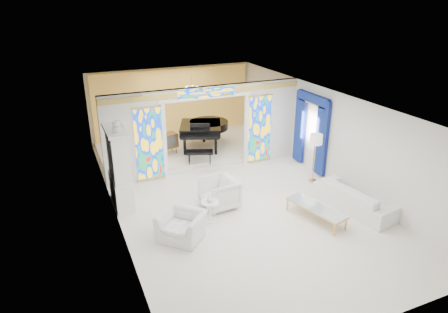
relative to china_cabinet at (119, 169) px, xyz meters
name	(u,v)px	position (x,y,z in m)	size (l,w,h in m)	color
floor	(230,193)	(3.22, -0.60, -1.17)	(12.00, 12.00, 0.00)	silver
ceiling	(230,100)	(3.22, -0.60, 1.83)	(7.00, 12.00, 0.02)	white
wall_back	(173,103)	(3.22, 5.40, 0.33)	(7.00, 0.02, 3.00)	silver
wall_front	(371,263)	(3.22, -6.60, 0.33)	(7.00, 0.02, 3.00)	silver
wall_left	(111,167)	(-0.28, -0.60, 0.33)	(0.02, 12.00, 3.00)	silver
wall_right	(326,134)	(6.72, -0.60, 0.33)	(0.02, 12.00, 3.00)	silver
partition_wall	(206,125)	(3.22, 1.40, 0.48)	(7.00, 0.22, 3.00)	silver
stained_glass_left	(149,144)	(1.19, 1.29, 0.13)	(0.90, 0.04, 2.40)	gold
stained_glass_right	(260,129)	(5.25, 1.29, 0.13)	(0.90, 0.04, 2.40)	gold
stained_glass_transom	(207,92)	(3.22, 1.29, 1.65)	(2.00, 0.04, 0.34)	gold
alcove_platform	(188,148)	(3.22, 3.50, -1.08)	(6.80, 3.80, 0.18)	silver
gold_curtain_back	(174,103)	(3.22, 5.28, 0.33)	(6.70, 0.10, 2.90)	#EAB351
chandelier	(192,87)	(3.42, 3.40, 1.38)	(0.48, 0.48, 0.30)	gold
blue_drapes	(311,126)	(6.62, 0.10, 0.41)	(0.14, 1.85, 2.65)	navy
china_cabinet	(119,169)	(0.00, 0.00, 0.00)	(0.56, 1.46, 2.72)	white
armchair_left	(182,226)	(1.08, -2.39, -0.81)	(1.09, 0.96, 0.71)	white
armchair_right	(219,193)	(2.59, -1.27, -0.72)	(0.95, 0.98, 0.89)	white
sofa	(356,197)	(6.17, -2.93, -0.81)	(2.48, 0.97, 0.72)	white
side_table	(210,208)	(2.04, -1.92, -0.77)	(0.61, 0.61, 0.61)	white
vase	(210,199)	(2.04, -1.92, -0.46)	(0.18, 0.18, 0.18)	silver
coffee_table	(316,208)	(4.74, -3.00, -0.80)	(0.98, 1.89, 0.40)	silver
floor_lamp	(316,142)	(6.12, -0.91, 0.24)	(0.51, 0.51, 1.65)	gold
grand_piano	(204,127)	(3.81, 3.16, -0.19)	(2.54, 3.06, 1.18)	black
tv_console	(168,141)	(2.28, 3.03, -0.48)	(0.77, 0.61, 0.78)	brown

